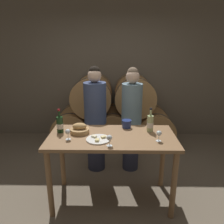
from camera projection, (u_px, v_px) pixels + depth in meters
ground_plane at (112, 198)px, 2.84m from camera, size 10.00×10.00×0.00m
stone_wall_back at (114, 60)px, 4.46m from camera, size 10.00×0.12×3.20m
barrel_stack at (113, 114)px, 4.22m from camera, size 2.29×0.87×1.37m
tasting_table at (112, 146)px, 2.61m from camera, size 1.50×0.72×0.89m
person_left at (95, 119)px, 3.30m from camera, size 0.33×0.33×1.62m
person_right at (131, 119)px, 3.29m from camera, size 0.30×0.30×1.61m
wine_bottle_red at (60, 125)px, 2.65m from camera, size 0.08×0.08×0.30m
wine_bottle_white at (150, 123)px, 2.68m from camera, size 0.08×0.08×0.30m
blue_crock at (127, 123)px, 2.81m from camera, size 0.12×0.12×0.10m
bread_basket at (80, 129)px, 2.64m from camera, size 0.23×0.23×0.13m
cheese_plate at (98, 139)px, 2.46m from camera, size 0.28×0.28×0.04m
wine_glass_far_left at (68, 132)px, 2.45m from camera, size 0.06×0.06×0.12m
wine_glass_left at (109, 138)px, 2.29m from camera, size 0.06×0.06×0.12m
wine_glass_center at (159, 134)px, 2.41m from camera, size 0.06×0.06×0.12m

